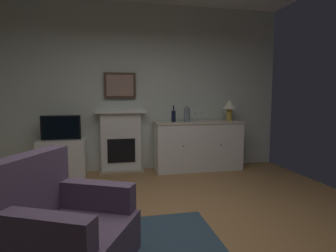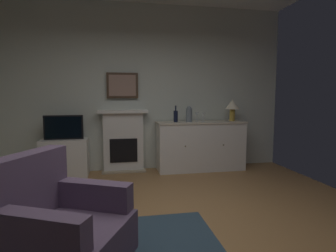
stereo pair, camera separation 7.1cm
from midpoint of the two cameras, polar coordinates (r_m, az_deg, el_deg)
The scene contains 13 objects.
ground_plane at distance 2.85m, azimuth 1.54°, elevation -23.03°, with size 5.28×5.37×0.10m, color #9E7042.
wall_rear at distance 5.12m, azimuth -4.76°, elevation 7.76°, with size 5.28×0.06×2.98m, color silver.
fireplace_unit at distance 5.03m, azimuth -8.76°, elevation -3.04°, with size 0.87×0.30×1.10m.
framed_picture at distance 5.01m, azimuth -8.96°, elevation 8.22°, with size 0.55×0.04×0.45m.
sideboard_cabinet at distance 5.10m, azimuth 7.12°, elevation -4.04°, with size 1.60×0.49×0.89m.
table_lamp at distance 5.24m, azimuth 13.48°, elevation 4.06°, with size 0.26×0.26×0.40m.
wine_bottle at distance 4.89m, azimuth 2.00°, elevation 2.07°, with size 0.08×0.08×0.29m.
wine_glass_left at distance 5.01m, azimuth 6.37°, elevation 2.29°, with size 0.07×0.07×0.16m.
wine_glass_center at distance 5.01m, azimuth 7.67°, elevation 2.28°, with size 0.07×0.07×0.16m.
vase_decorative at distance 4.92m, azimuth 4.77°, elevation 2.45°, with size 0.11×0.11×0.28m.
tv_cabinet at distance 4.97m, azimuth -20.02°, elevation -6.16°, with size 0.75×0.42×0.63m.
tv_set at distance 4.87m, azimuth -20.28°, elevation -0.26°, with size 0.62×0.07×0.40m.
armchair at distance 2.28m, azimuth -20.62°, elevation -19.05°, with size 1.06×1.04×0.92m.
Camera 2 is at (-0.50, -2.44, 1.33)m, focal length 29.64 mm.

